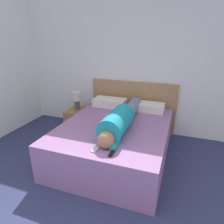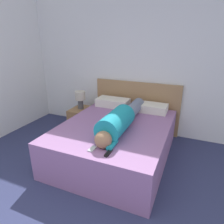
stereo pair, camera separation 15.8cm
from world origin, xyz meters
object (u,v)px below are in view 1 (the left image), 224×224
object	(u,v)px
table_lamp	(77,98)
pillow_second	(148,107)
cell_phone	(95,149)
tv_remote	(112,153)
person_lying	(121,120)
bed	(115,140)
pillow_near_headboard	(110,102)
nightstand	(78,120)

from	to	relation	value
table_lamp	pillow_second	xyz separation A→B (m)	(1.36, 0.14, -0.07)
cell_phone	tv_remote	bearing A→B (deg)	-3.92
cell_phone	pillow_second	bearing A→B (deg)	77.81
table_lamp	person_lying	distance (m)	1.35
table_lamp	bed	bearing A→B (deg)	-31.96
pillow_near_headboard	pillow_second	distance (m)	0.73
pillow_second	nightstand	bearing A→B (deg)	-174.01
pillow_second	cell_phone	world-z (taller)	pillow_second
table_lamp	person_lying	size ratio (longest dim) A/B	0.22
nightstand	pillow_near_headboard	xyz separation A→B (m)	(0.63, 0.14, 0.40)
tv_remote	table_lamp	bearing A→B (deg)	131.09
bed	tv_remote	size ratio (longest dim) A/B	13.03
person_lying	tv_remote	xyz separation A→B (m)	(0.11, -0.68, -0.13)
table_lamp	cell_phone	xyz separation A→B (m)	(1.03, -1.41, -0.13)
pillow_second	cell_phone	bearing A→B (deg)	-102.19
bed	table_lamp	xyz separation A→B (m)	(-1.01, 0.63, 0.41)
bed	cell_phone	size ratio (longest dim) A/B	15.04
table_lamp	pillow_near_headboard	bearing A→B (deg)	12.69
bed	table_lamp	size ratio (longest dim) A/B	5.52
tv_remote	pillow_second	bearing A→B (deg)	85.59
table_lamp	pillow_near_headboard	size ratio (longest dim) A/B	0.59
bed	pillow_near_headboard	xyz separation A→B (m)	(-0.37, 0.77, 0.35)
pillow_second	cell_phone	size ratio (longest dim) A/B	4.42
table_lamp	tv_remote	xyz separation A→B (m)	(1.24, -1.42, -0.12)
nightstand	table_lamp	bearing A→B (deg)	-63.43
table_lamp	pillow_near_headboard	distance (m)	0.65
pillow_near_headboard	cell_phone	distance (m)	1.60
bed	pillow_near_headboard	distance (m)	0.93
nightstand	tv_remote	distance (m)	1.92
nightstand	tv_remote	xyz separation A→B (m)	(1.24, -1.42, 0.34)
bed	cell_phone	world-z (taller)	cell_phone
table_lamp	tv_remote	distance (m)	1.89
pillow_second	person_lying	bearing A→B (deg)	-104.64
nightstand	pillow_second	xyz separation A→B (m)	(1.36, 0.14, 0.39)
table_lamp	pillow_second	distance (m)	1.37
pillow_near_headboard	tv_remote	world-z (taller)	pillow_near_headboard
nightstand	person_lying	bearing A→B (deg)	-33.41
pillow_near_headboard	table_lamp	bearing A→B (deg)	-167.31
pillow_second	pillow_near_headboard	bearing A→B (deg)	180.00
bed	pillow_second	size ratio (longest dim) A/B	3.40
nightstand	cell_phone	world-z (taller)	cell_phone
cell_phone	table_lamp	bearing A→B (deg)	126.09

